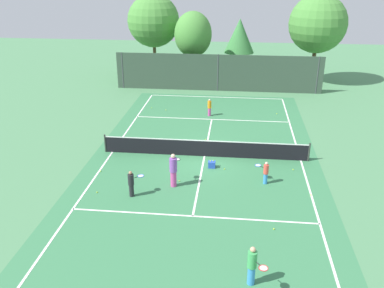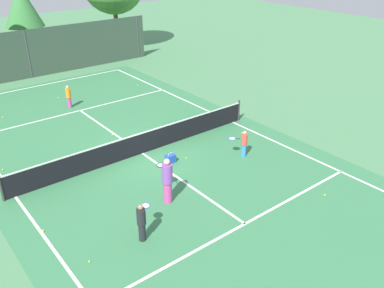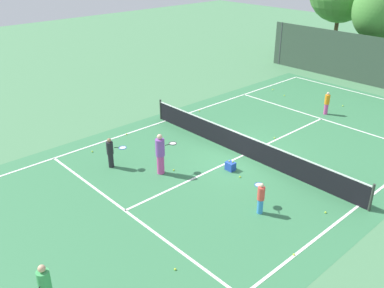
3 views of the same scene
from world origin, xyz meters
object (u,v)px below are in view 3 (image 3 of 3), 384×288
(player_3, at_px, (160,153))
(tennis_ball_5, at_px, (174,170))
(tennis_ball_9, at_px, (175,269))
(tennis_ball_3, at_px, (273,90))
(tennis_ball_2, at_px, (284,95))
(player_0, at_px, (327,103))
(tennis_ball_10, at_px, (275,138))
(tennis_ball_6, at_px, (199,111))
(ball_crate, at_px, (230,166))
(player_2, at_px, (111,152))
(player_4, at_px, (261,197))
(tennis_ball_1, at_px, (343,106))
(tennis_ball_13, at_px, (195,121))
(tennis_ball_11, at_px, (294,255))
(tennis_ball_8, at_px, (92,152))
(tennis_ball_12, at_px, (326,212))
(tennis_ball_0, at_px, (240,177))
(tennis_ball_7, at_px, (126,134))

(player_3, xyz_separation_m, tennis_ball_5, (0.21, 0.50, -0.88))
(tennis_ball_9, bearing_deg, tennis_ball_3, 118.28)
(tennis_ball_2, distance_m, tennis_ball_5, 11.56)
(player_0, height_order, tennis_ball_10, player_0)
(tennis_ball_6, bearing_deg, player_3, -56.14)
(ball_crate, bearing_deg, player_2, -135.75)
(tennis_ball_3, bearing_deg, tennis_ball_6, -94.31)
(tennis_ball_6, bearing_deg, tennis_ball_2, 73.91)
(player_4, distance_m, tennis_ball_1, 12.48)
(player_2, xyz_separation_m, player_4, (6.40, 1.99, -0.06))
(tennis_ball_1, height_order, tennis_ball_13, same)
(tennis_ball_5, relative_size, tennis_ball_11, 1.00)
(player_4, height_order, tennis_ball_11, player_4)
(tennis_ball_2, xyz_separation_m, tennis_ball_11, (9.11, -12.00, 0.00))
(tennis_ball_5, height_order, tennis_ball_11, same)
(player_0, xyz_separation_m, player_2, (-2.85, -12.13, 0.04))
(tennis_ball_8, bearing_deg, ball_crate, 32.33)
(player_0, bearing_deg, tennis_ball_13, -124.21)
(player_2, relative_size, tennis_ball_13, 20.25)
(player_0, bearing_deg, player_2, -103.23)
(tennis_ball_9, relative_size, tennis_ball_12, 1.00)
(tennis_ball_0, relative_size, tennis_ball_9, 1.00)
(tennis_ball_8, bearing_deg, player_4, 13.02)
(tennis_ball_6, bearing_deg, tennis_ball_8, -86.68)
(player_2, height_order, ball_crate, player_2)
(tennis_ball_0, bearing_deg, tennis_ball_12, 5.19)
(tennis_ball_6, bearing_deg, tennis_ball_5, -52.37)
(tennis_ball_1, bearing_deg, tennis_ball_6, -127.12)
(tennis_ball_7, distance_m, tennis_ball_13, 3.86)
(tennis_ball_2, xyz_separation_m, tennis_ball_13, (-0.73, -6.92, 0.00))
(tennis_ball_2, bearing_deg, player_2, -87.61)
(player_2, height_order, tennis_ball_10, player_2)
(player_0, height_order, tennis_ball_0, player_0)
(player_0, distance_m, player_4, 10.74)
(ball_crate, bearing_deg, tennis_ball_13, 152.38)
(player_2, distance_m, tennis_ball_0, 5.49)
(tennis_ball_2, distance_m, tennis_ball_8, 12.94)
(tennis_ball_7, bearing_deg, tennis_ball_10, 43.81)
(ball_crate, bearing_deg, tennis_ball_11, -27.02)
(tennis_ball_7, bearing_deg, tennis_ball_12, 7.25)
(tennis_ball_8, bearing_deg, player_2, -3.19)
(ball_crate, distance_m, tennis_ball_0, 0.74)
(tennis_ball_7, xyz_separation_m, tennis_ball_10, (5.27, 5.06, 0.00))
(tennis_ball_5, height_order, tennis_ball_7, same)
(ball_crate, height_order, tennis_ball_2, ball_crate)
(player_2, height_order, tennis_ball_1, player_2)
(tennis_ball_1, distance_m, tennis_ball_13, 8.92)
(ball_crate, distance_m, tennis_ball_6, 6.89)
(tennis_ball_8, bearing_deg, tennis_ball_7, 103.50)
(tennis_ball_2, xyz_separation_m, tennis_ball_9, (7.14, -15.08, 0.00))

